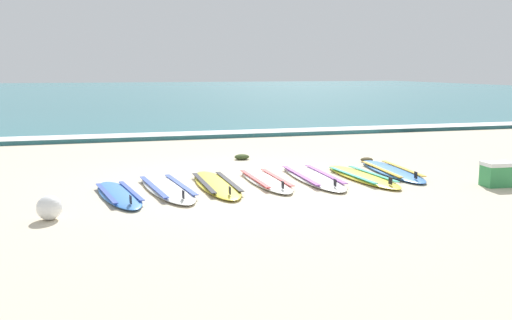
% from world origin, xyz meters
% --- Properties ---
extents(ground_plane, '(80.00, 80.00, 0.00)m').
position_xyz_m(ground_plane, '(0.00, 0.00, 0.00)').
color(ground_plane, beige).
extents(sea, '(80.00, 60.00, 0.10)m').
position_xyz_m(sea, '(0.00, 35.67, 0.05)').
color(sea, teal).
rests_on(sea, ground).
extents(wave_foam_strip, '(80.00, 0.89, 0.11)m').
position_xyz_m(wave_foam_strip, '(0.00, 6.12, 0.06)').
color(wave_foam_strip, white).
rests_on(wave_foam_strip, ground).
extents(surfboard_0, '(0.82, 1.99, 0.18)m').
position_xyz_m(surfboard_0, '(-1.84, -0.40, 0.04)').
color(surfboard_0, '#3875CC').
rests_on(surfboard_0, ground).
extents(surfboard_1, '(0.89, 2.35, 0.18)m').
position_xyz_m(surfboard_1, '(-1.14, -0.15, 0.04)').
color(surfboard_1, silver).
rests_on(surfboard_1, ground).
extents(surfboard_2, '(0.61, 2.21, 0.18)m').
position_xyz_m(surfboard_2, '(-0.38, -0.10, 0.04)').
color(surfboard_2, yellow).
rests_on(surfboard_2, ground).
extents(surfboard_3, '(0.58, 2.08, 0.18)m').
position_xyz_m(surfboard_3, '(0.45, 0.00, 0.04)').
color(surfboard_3, silver).
rests_on(surfboard_3, ground).
extents(surfboard_4, '(0.62, 2.41, 0.18)m').
position_xyz_m(surfboard_4, '(1.28, 0.07, 0.04)').
color(surfboard_4, silver).
rests_on(surfboard_4, ground).
extents(surfboard_5, '(0.68, 2.15, 0.18)m').
position_xyz_m(surfboard_5, '(2.07, -0.13, 0.04)').
color(surfboard_5, yellow).
rests_on(surfboard_5, ground).
extents(surfboard_6, '(0.71, 2.26, 0.18)m').
position_xyz_m(surfboard_6, '(2.80, 0.20, 0.04)').
color(surfboard_6, '#3875CC').
rests_on(surfboard_6, ground).
extents(cooler_box, '(0.48, 0.35, 0.38)m').
position_xyz_m(cooler_box, '(3.82, -1.22, 0.19)').
color(cooler_box, '#338C4C').
rests_on(cooler_box, ground).
extents(beach_ball, '(0.30, 0.30, 0.30)m').
position_xyz_m(beach_ball, '(-2.67, -1.41, 0.15)').
color(beach_ball, white).
rests_on(beach_ball, ground).
extents(seaweed_clump_near_shoreline, '(0.30, 0.24, 0.11)m').
position_xyz_m(seaweed_clump_near_shoreline, '(0.62, 2.27, 0.05)').
color(seaweed_clump_near_shoreline, '#384723').
rests_on(seaweed_clump_near_shoreline, ground).
extents(seaweed_clump_mid_sand, '(0.25, 0.20, 0.09)m').
position_xyz_m(seaweed_clump_mid_sand, '(2.90, 1.34, 0.04)').
color(seaweed_clump_mid_sand, '#4C4228').
rests_on(seaweed_clump_mid_sand, ground).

